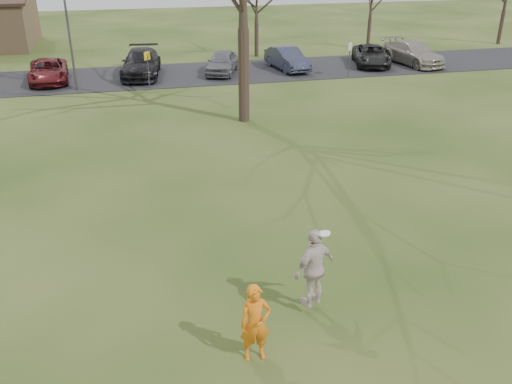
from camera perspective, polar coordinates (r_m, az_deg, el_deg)
ground at (r=12.71m, az=4.23°, el=-13.70°), size 120.00×120.00×0.00m
parking_strip at (r=35.45m, az=-7.92°, el=11.94°), size 62.00×6.50×0.04m
player_defender at (r=11.37m, az=-0.07°, el=-13.40°), size 0.64×0.42×1.74m
car_2 at (r=35.28m, az=-20.69°, el=11.64°), size 2.47×4.77×1.29m
car_3 at (r=35.27m, az=-11.80°, el=12.92°), size 2.84×5.58×1.55m
car_4 at (r=35.31m, az=-3.53°, el=13.25°), size 2.90×4.35×1.38m
car_5 at (r=36.37m, az=3.25°, el=13.61°), size 2.15×4.39×1.38m
car_6 at (r=38.40m, az=11.83°, el=13.68°), size 3.32×5.04×1.29m
car_7 at (r=39.31m, az=15.94°, el=13.65°), size 2.98×5.32×1.46m
catching_play at (r=12.56m, az=6.05°, el=-7.79°), size 1.22×0.91×1.92m
lamp_post at (r=32.28m, az=-18.98°, el=16.74°), size 0.34×0.34×6.27m
sign_yellow at (r=32.09m, az=-11.15°, el=12.96°), size 0.35×0.35×2.08m
sign_white at (r=34.66m, az=9.65°, el=13.95°), size 0.35×0.35×2.08m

